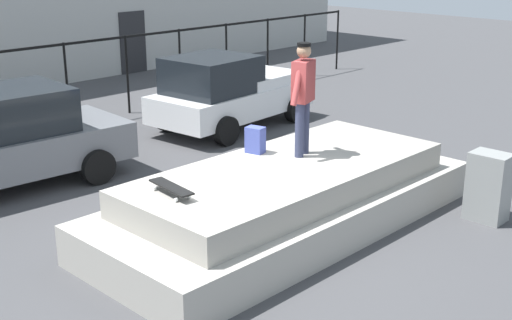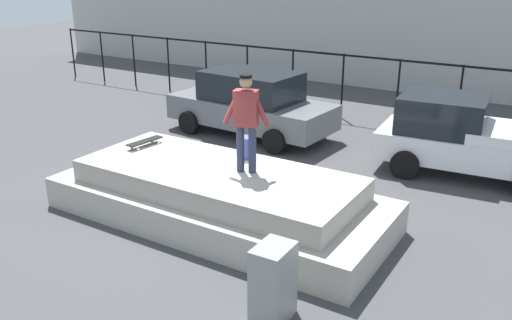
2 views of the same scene
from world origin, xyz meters
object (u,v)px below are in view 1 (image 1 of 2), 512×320
Objects in this scene: skateboarder at (303,92)px; car_white_pickup_mid at (229,91)px; skateboard at (171,187)px; backpack at (255,140)px; utility_box at (488,187)px.

car_white_pickup_mid is at bearing 58.54° from skateboarder.
car_white_pickup_mid is (5.40, 4.56, -0.23)m from skateboard.
skateboarder reaches higher than skateboard.
backpack is (2.12, 0.50, 0.11)m from skateboard.
utility_box is at bearing -154.38° from backpack.
skateboarder reaches higher than car_white_pickup_mid.
car_white_pickup_mid is at bearing -52.03° from backpack.
skateboarder is 4.19× the size of backpack.
skateboard reaches higher than utility_box.
backpack is at bearing 127.64° from utility_box.
skateboard is at bearing -139.80° from car_white_pickup_mid.
car_white_pickup_mid is at bearing 80.80° from utility_box.
backpack is at bearing 13.32° from skateboard.
skateboarder is 1.60× the size of utility_box.
skateboarder is 2.08× the size of skateboard.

